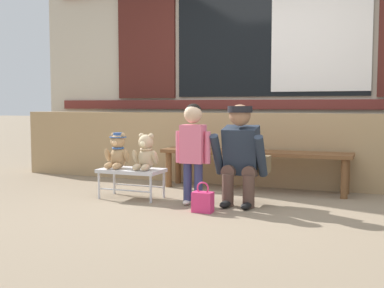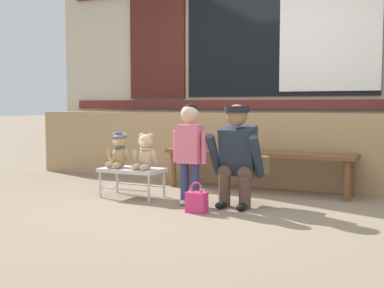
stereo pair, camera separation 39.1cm
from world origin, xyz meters
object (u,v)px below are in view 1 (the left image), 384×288
Objects in this scene: small_display_bench at (131,172)px; handbag_on_ground at (203,201)px; adult_crouching at (242,155)px; child_standing at (193,143)px; wooden_bench_long at (254,157)px; teddy_bear_with_hat at (118,151)px; teddy_bear_plain at (146,153)px.

handbag_on_ground is at bearing -20.99° from small_display_bench.
handbag_on_ground is (-0.23, -0.42, -0.38)m from adult_crouching.
adult_crouching reaches higher than small_display_bench.
small_display_bench is 0.67× the size of child_standing.
child_standing is (0.70, -0.09, 0.33)m from small_display_bench.
teddy_bear_with_hat is at bearing -143.20° from wooden_bench_long.
teddy_bear_with_hat is 1.00× the size of teddy_bear_plain.
wooden_bench_long is at bearing 96.27° from adult_crouching.
child_standing is at bearing -108.87° from wooden_bench_long.
child_standing is at bearing -7.08° from small_display_bench.
teddy_bear_plain is (0.32, -0.00, -0.01)m from teddy_bear_with_hat.
teddy_bear_with_hat is 0.38× the size of child_standing.
wooden_bench_long is at bearing 83.38° from handbag_on_ground.
handbag_on_ground is (0.74, -0.35, -0.37)m from teddy_bear_plain.
child_standing reaches higher than small_display_bench.
child_standing is (0.86, -0.09, 0.12)m from teddy_bear_with_hat.
adult_crouching reaches higher than wooden_bench_long.
teddy_bear_with_hat is (-1.20, -0.90, 0.10)m from wooden_bench_long.
teddy_bear_plain reaches higher than handbag_on_ground.
adult_crouching reaches higher than handbag_on_ground.
handbag_on_ground is (0.90, -0.34, -0.17)m from small_display_bench.
teddy_bear_plain is at bearing 170.71° from child_standing.
handbag_on_ground is at bearing -25.13° from teddy_bear_plain.
wooden_bench_long is 5.78× the size of teddy_bear_with_hat.
child_standing is at bearing 126.97° from handbag_on_ground.
teddy_bear_with_hat is at bearing 179.23° from small_display_bench.
teddy_bear_with_hat is at bearing 174.08° from child_standing.
small_display_bench is 0.78m from child_standing.
adult_crouching is at bearing 3.49° from teddy_bear_with_hat.
wooden_bench_long reaches higher than handbag_on_ground.
small_display_bench is 2.35× the size of handbag_on_ground.
handbag_on_ground is (-0.14, -1.24, -0.28)m from wooden_bench_long.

